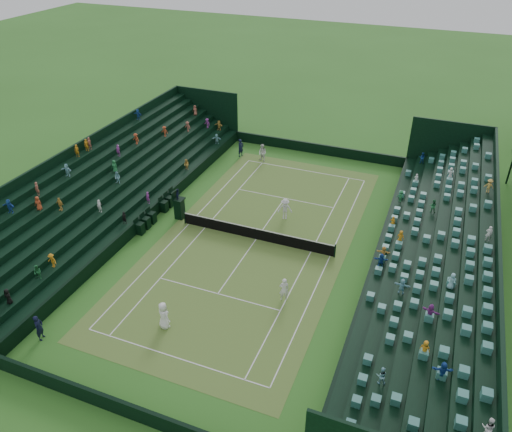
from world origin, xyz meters
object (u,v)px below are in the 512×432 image
object	(u,v)px
tennis_net	(256,233)
umpire_chair	(179,206)
player_near_west	(164,315)
player_far_east	(285,209)
player_far_west	(262,153)
player_near_east	(284,289)

from	to	relation	value
tennis_net	umpire_chair	world-z (taller)	umpire_chair
player_near_west	player_far_east	bearing A→B (deg)	-77.09
tennis_net	player_far_west	distance (m)	13.03
player_near_west	player_near_east	size ratio (longest dim) A/B	1.07
player_near_west	umpire_chair	bearing A→B (deg)	-41.40
player_far_west	player_far_east	distance (m)	10.28
player_near_west	player_far_east	world-z (taller)	player_near_west
tennis_net	player_near_east	distance (m)	6.69
umpire_chair	player_near_west	distance (m)	11.76
player_far_west	umpire_chair	bearing A→B (deg)	-81.36
player_near_west	player_far_east	distance (m)	13.81
tennis_net	player_far_east	xyz separation A→B (m)	(1.00, 3.47, 0.33)
player_near_west	player_far_east	xyz separation A→B (m)	(2.58, 13.57, -0.02)
tennis_net	player_near_west	size ratio (longest dim) A/B	6.65
player_near_west	player_far_west	xyz separation A→B (m)	(-2.68, 22.41, -0.03)
player_far_west	player_near_east	bearing A→B (deg)	-45.44
player_near_east	player_far_east	xyz separation A→B (m)	(-2.97, 8.85, 0.04)
tennis_net	player_near_west	distance (m)	10.23
tennis_net	player_far_west	size ratio (longest dim) A/B	6.92
umpire_chair	player_near_west	size ratio (longest dim) A/B	1.44
tennis_net	umpire_chair	bearing A→B (deg)	175.08
tennis_net	player_near_west	world-z (taller)	player_near_west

